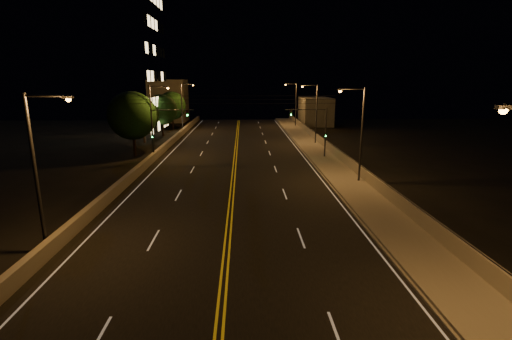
{
  "coord_description": "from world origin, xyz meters",
  "views": [
    {
      "loc": [
        0.99,
        -10.54,
        9.49
      ],
      "look_at": [
        2.0,
        18.0,
        2.5
      ],
      "focal_mm": 26.0,
      "sensor_mm": 36.0,
      "label": 1
    }
  ],
  "objects_px": {
    "tree_1": "(143,116)",
    "tree_2": "(162,110)",
    "tree_3": "(172,106)",
    "streetlight_5": "(154,116)",
    "tree_0": "(132,116)",
    "streetlight_3": "(295,102)",
    "streetlight_1": "(359,129)",
    "streetlight_6": "(183,104)",
    "building_tower": "(79,37)",
    "traffic_signal_left": "(161,128)",
    "traffic_signal_right": "(318,127)",
    "streetlight_4": "(40,164)",
    "streetlight_2": "(315,110)"
  },
  "relations": [
    {
      "from": "traffic_signal_right",
      "to": "tree_2",
      "type": "distance_m",
      "value": 30.29
    },
    {
      "from": "streetlight_4",
      "to": "streetlight_5",
      "type": "bearing_deg",
      "value": 90.0
    },
    {
      "from": "traffic_signal_left",
      "to": "tree_0",
      "type": "distance_m",
      "value": 4.87
    },
    {
      "from": "streetlight_5",
      "to": "streetlight_1",
      "type": "bearing_deg",
      "value": -30.82
    },
    {
      "from": "streetlight_1",
      "to": "traffic_signal_left",
      "type": "distance_m",
      "value": 23.25
    },
    {
      "from": "traffic_signal_right",
      "to": "tree_0",
      "type": "height_order",
      "value": "tree_0"
    },
    {
      "from": "streetlight_2",
      "to": "tree_3",
      "type": "height_order",
      "value": "streetlight_2"
    },
    {
      "from": "tree_1",
      "to": "tree_2",
      "type": "xyz_separation_m",
      "value": [
        1.41,
        7.05,
        0.3
      ]
    },
    {
      "from": "streetlight_2",
      "to": "traffic_signal_right",
      "type": "relative_size",
      "value": 1.42
    },
    {
      "from": "streetlight_1",
      "to": "building_tower",
      "type": "xyz_separation_m",
      "value": [
        -36.46,
        30.01,
        10.91
      ]
    },
    {
      "from": "streetlight_1",
      "to": "streetlight_4",
      "type": "xyz_separation_m",
      "value": [
        -21.43,
        -13.39,
        0.0
      ]
    },
    {
      "from": "streetlight_3",
      "to": "tree_3",
      "type": "relative_size",
      "value": 1.21
    },
    {
      "from": "tree_3",
      "to": "tree_1",
      "type": "bearing_deg",
      "value": -96.06
    },
    {
      "from": "tree_1",
      "to": "streetlight_5",
      "type": "bearing_deg",
      "value": -69.06
    },
    {
      "from": "building_tower",
      "to": "traffic_signal_left",
      "type": "bearing_deg",
      "value": -49.33
    },
    {
      "from": "streetlight_1",
      "to": "streetlight_4",
      "type": "distance_m",
      "value": 25.27
    },
    {
      "from": "streetlight_5",
      "to": "tree_2",
      "type": "distance_m",
      "value": 18.58
    },
    {
      "from": "streetlight_1",
      "to": "tree_0",
      "type": "relative_size",
      "value": 1.09
    },
    {
      "from": "tree_3",
      "to": "streetlight_5",
      "type": "bearing_deg",
      "value": -84.19
    },
    {
      "from": "streetlight_3",
      "to": "traffic_signal_left",
      "type": "height_order",
      "value": "streetlight_3"
    },
    {
      "from": "streetlight_3",
      "to": "streetlight_6",
      "type": "bearing_deg",
      "value": -163.12
    },
    {
      "from": "streetlight_1",
      "to": "streetlight_2",
      "type": "relative_size",
      "value": 1.0
    },
    {
      "from": "traffic_signal_right",
      "to": "building_tower",
      "type": "xyz_separation_m",
      "value": [
        -34.95,
        18.78,
        12.12
      ]
    },
    {
      "from": "tree_0",
      "to": "streetlight_3",
      "type": "bearing_deg",
      "value": 50.0
    },
    {
      "from": "streetlight_1",
      "to": "streetlight_6",
      "type": "xyz_separation_m",
      "value": [
        -21.43,
        36.23,
        0.0
      ]
    },
    {
      "from": "building_tower",
      "to": "tree_3",
      "type": "distance_m",
      "value": 19.22
    },
    {
      "from": "tree_0",
      "to": "tree_3",
      "type": "relative_size",
      "value": 1.11
    },
    {
      "from": "streetlight_1",
      "to": "traffic_signal_right",
      "type": "xyz_separation_m",
      "value": [
        -1.5,
        11.23,
        -1.2
      ]
    },
    {
      "from": "streetlight_4",
      "to": "traffic_signal_right",
      "type": "xyz_separation_m",
      "value": [
        19.92,
        24.62,
        -1.2
      ]
    },
    {
      "from": "streetlight_3",
      "to": "tree_1",
      "type": "distance_m",
      "value": 31.81
    },
    {
      "from": "tree_1",
      "to": "tree_2",
      "type": "distance_m",
      "value": 7.19
    },
    {
      "from": "streetlight_5",
      "to": "streetlight_6",
      "type": "xyz_separation_m",
      "value": [
        0.0,
        23.45,
        0.0
      ]
    },
    {
      "from": "streetlight_1",
      "to": "tree_3",
      "type": "height_order",
      "value": "streetlight_1"
    },
    {
      "from": "traffic_signal_left",
      "to": "tree_2",
      "type": "relative_size",
      "value": 0.87
    },
    {
      "from": "streetlight_5",
      "to": "tree_3",
      "type": "xyz_separation_m",
      "value": [
        -2.7,
        26.53,
        -0.52
      ]
    },
    {
      "from": "streetlight_2",
      "to": "streetlight_6",
      "type": "relative_size",
      "value": 1.0
    },
    {
      "from": "traffic_signal_left",
      "to": "tree_1",
      "type": "distance_m",
      "value": 13.95
    },
    {
      "from": "streetlight_5",
      "to": "traffic_signal_left",
      "type": "relative_size",
      "value": 1.42
    },
    {
      "from": "streetlight_1",
      "to": "traffic_signal_left",
      "type": "xyz_separation_m",
      "value": [
        -20.32,
        11.23,
        -1.2
      ]
    },
    {
      "from": "streetlight_3",
      "to": "streetlight_4",
      "type": "xyz_separation_m",
      "value": [
        -21.43,
        -56.12,
        0.0
      ]
    },
    {
      "from": "streetlight_4",
      "to": "streetlight_6",
      "type": "bearing_deg",
      "value": 90.0
    },
    {
      "from": "streetlight_1",
      "to": "streetlight_4",
      "type": "bearing_deg",
      "value": -147.99
    },
    {
      "from": "streetlight_3",
      "to": "streetlight_4",
      "type": "relative_size",
      "value": 1.0
    },
    {
      "from": "streetlight_1",
      "to": "streetlight_3",
      "type": "xyz_separation_m",
      "value": [
        0.0,
        42.73,
        0.0
      ]
    },
    {
      "from": "streetlight_2",
      "to": "tree_1",
      "type": "height_order",
      "value": "streetlight_2"
    },
    {
      "from": "streetlight_4",
      "to": "building_tower",
      "type": "distance_m",
      "value": 47.21
    },
    {
      "from": "streetlight_1",
      "to": "traffic_signal_right",
      "type": "distance_m",
      "value": 11.39
    },
    {
      "from": "streetlight_5",
      "to": "building_tower",
      "type": "bearing_deg",
      "value": 131.11
    },
    {
      "from": "building_tower",
      "to": "traffic_signal_right",
      "type": "bearing_deg",
      "value": -28.25
    },
    {
      "from": "streetlight_6",
      "to": "tree_0",
      "type": "bearing_deg",
      "value": -97.29
    }
  ]
}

